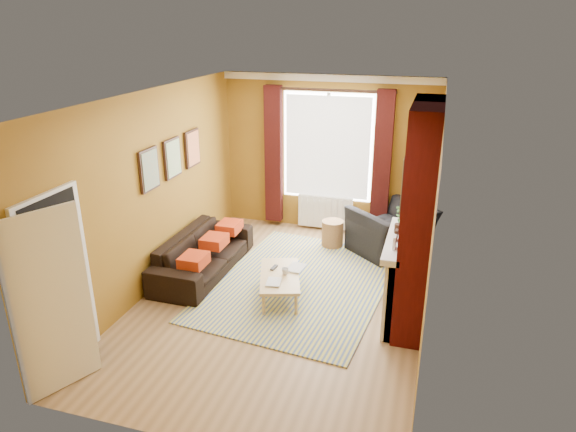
% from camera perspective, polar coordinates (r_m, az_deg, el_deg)
% --- Properties ---
extents(ground, '(5.50, 5.50, 0.00)m').
position_cam_1_polar(ground, '(7.28, -0.57, -9.16)').
color(ground, brown).
rests_on(ground, ground).
extents(room_walls, '(3.82, 5.54, 2.83)m').
position_cam_1_polar(room_walls, '(6.81, 5.13, 1.35)').
color(room_walls, '#8B621A').
rests_on(room_walls, ground).
extents(striped_rug, '(2.72, 3.53, 0.02)m').
position_cam_1_polar(striped_rug, '(7.66, 1.48, -7.47)').
color(striped_rug, '#334D8D').
rests_on(striped_rug, ground).
extents(sofa, '(0.86, 2.12, 0.62)m').
position_cam_1_polar(sofa, '(7.99, -9.40, -4.09)').
color(sofa, black).
rests_on(sofa, ground).
extents(armchair, '(1.58, 1.60, 0.78)m').
position_cam_1_polar(armchair, '(8.67, 11.42, -1.59)').
color(armchair, black).
rests_on(armchair, ground).
extents(coffee_table, '(0.83, 1.17, 0.35)m').
position_cam_1_polar(coffee_table, '(7.17, -0.92, -6.79)').
color(coffee_table, tan).
rests_on(coffee_table, ground).
extents(wicker_stool, '(0.48, 0.48, 0.46)m').
position_cam_1_polar(wicker_stool, '(8.82, 4.96, -1.97)').
color(wicker_stool, olive).
rests_on(wicker_stool, ground).
extents(floor_lamp, '(0.31, 0.31, 1.62)m').
position_cam_1_polar(floor_lamp, '(8.75, 13.92, 4.56)').
color(floor_lamp, black).
rests_on(floor_lamp, ground).
extents(book_a, '(0.23, 0.28, 0.02)m').
position_cam_1_polar(book_a, '(6.95, -2.39, -7.30)').
color(book_a, '#999999').
rests_on(book_a, coffee_table).
extents(book_b, '(0.26, 0.33, 0.02)m').
position_cam_1_polar(book_b, '(7.35, 0.11, -5.61)').
color(book_b, '#999999').
rests_on(book_b, coffee_table).
extents(mug, '(0.12, 0.12, 0.09)m').
position_cam_1_polar(mug, '(7.14, -0.35, -6.15)').
color(mug, '#999999').
rests_on(mug, coffee_table).
extents(tv_remote, '(0.07, 0.17, 0.02)m').
position_cam_1_polar(tv_remote, '(7.32, -1.57, -5.75)').
color(tv_remote, '#29292C').
rests_on(tv_remote, coffee_table).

